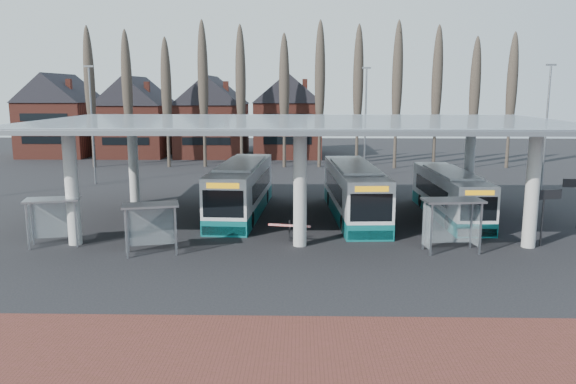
{
  "coord_description": "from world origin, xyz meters",
  "views": [
    {
      "loc": [
        0.02,
        -26.26,
        8.13
      ],
      "look_at": [
        -0.73,
        7.0,
        2.06
      ],
      "focal_mm": 35.0,
      "sensor_mm": 36.0,
      "label": 1
    }
  ],
  "objects_px": {
    "bus_1": "(242,189)",
    "bus_2": "(354,192)",
    "shelter_0": "(53,211)",
    "shelter_1": "(151,217)",
    "bus_3": "(450,195)",
    "shelter_2": "(451,213)"
  },
  "relations": [
    {
      "from": "bus_1",
      "to": "bus_2",
      "type": "bearing_deg",
      "value": -2.62
    },
    {
      "from": "bus_3",
      "to": "shelter_2",
      "type": "xyz_separation_m",
      "value": [
        -2.03,
        -8.04,
        0.56
      ]
    },
    {
      "from": "bus_2",
      "to": "shelter_1",
      "type": "bearing_deg",
      "value": -145.13
    },
    {
      "from": "bus_3",
      "to": "shelter_2",
      "type": "relative_size",
      "value": 3.55
    },
    {
      "from": "bus_2",
      "to": "bus_3",
      "type": "distance_m",
      "value": 6.21
    },
    {
      "from": "bus_1",
      "to": "shelter_0",
      "type": "distance_m",
      "value": 12.12
    },
    {
      "from": "shelter_1",
      "to": "shelter_0",
      "type": "bearing_deg",
      "value": 151.94
    },
    {
      "from": "shelter_1",
      "to": "shelter_2",
      "type": "height_order",
      "value": "shelter_2"
    },
    {
      "from": "bus_3",
      "to": "shelter_0",
      "type": "distance_m",
      "value": 23.86
    },
    {
      "from": "shelter_0",
      "to": "shelter_1",
      "type": "distance_m",
      "value": 5.7
    },
    {
      "from": "bus_1",
      "to": "shelter_1",
      "type": "bearing_deg",
      "value": -107.47
    },
    {
      "from": "bus_3",
      "to": "shelter_0",
      "type": "relative_size",
      "value": 3.66
    },
    {
      "from": "bus_1",
      "to": "shelter_2",
      "type": "height_order",
      "value": "bus_1"
    },
    {
      "from": "bus_1",
      "to": "shelter_1",
      "type": "distance_m",
      "value": 10.03
    },
    {
      "from": "bus_1",
      "to": "bus_3",
      "type": "xyz_separation_m",
      "value": [
        13.59,
        -0.65,
        -0.2
      ]
    },
    {
      "from": "bus_2",
      "to": "shelter_1",
      "type": "distance_m",
      "value": 13.92
    },
    {
      "from": "bus_1",
      "to": "bus_2",
      "type": "relative_size",
      "value": 1.01
    },
    {
      "from": "bus_2",
      "to": "bus_3",
      "type": "bearing_deg",
      "value": -1.96
    },
    {
      "from": "shelter_0",
      "to": "shelter_1",
      "type": "xyz_separation_m",
      "value": [
        5.53,
        -1.37,
        0.01
      ]
    },
    {
      "from": "shelter_0",
      "to": "shelter_2",
      "type": "xyz_separation_m",
      "value": [
        20.66,
        -0.69,
        0.14
      ]
    },
    {
      "from": "bus_2",
      "to": "shelter_2",
      "type": "bearing_deg",
      "value": -65.38
    },
    {
      "from": "bus_1",
      "to": "bus_2",
      "type": "height_order",
      "value": "bus_1"
    }
  ]
}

